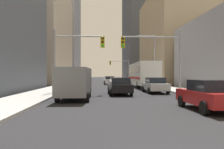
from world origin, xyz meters
TOP-DOWN VIEW (x-y plane):
  - sidewalk_left at (-7.06, 50.00)m, footprint 3.36×160.00m
  - sidewalk_right at (7.06, 50.00)m, footprint 3.36×160.00m
  - city_bus at (4.31, 28.39)m, footprint 2.80×11.56m
  - cargo_van_grey at (-3.56, 13.45)m, footprint 2.20×5.29m
  - sedan_red at (3.58, 8.07)m, footprint 1.95×4.23m
  - sedan_black at (-0.01, 17.13)m, footprint 1.95×4.26m
  - sedan_silver at (3.65, 18.91)m, footprint 1.95×4.21m
  - sedan_white at (0.15, 38.91)m, footprint 1.95×4.26m
  - traffic_signal_near_left at (-3.91, 18.47)m, footprint 4.76×0.44m
  - traffic_signal_near_right at (3.42, 18.47)m, footprint 5.82×0.44m
  - traffic_signal_far_right at (3.79, 55.47)m, footprint 5.04×0.44m
  - street_lamp_right at (5.62, 28.52)m, footprint 2.76×0.32m
  - building_left_mid_office at (-18.94, 49.61)m, footprint 19.02×27.58m
  - building_left_far_tower at (-20.23, 90.36)m, footprint 20.27×29.40m
  - building_right_mid_block at (21.42, 45.72)m, footprint 24.43×22.53m

SIDE VIEW (x-z plane):
  - sidewalk_left at x=-7.06m, z-range 0.00..0.15m
  - sidewalk_right at x=7.06m, z-range 0.00..0.15m
  - sedan_red at x=3.58m, z-range 0.01..1.53m
  - sedan_black at x=-0.01m, z-range 0.01..1.53m
  - sedan_silver at x=3.65m, z-range 0.01..1.53m
  - sedan_white at x=0.15m, z-range 0.01..1.53m
  - cargo_van_grey at x=-3.56m, z-range 0.16..2.42m
  - city_bus at x=4.31m, z-range 0.23..3.63m
  - traffic_signal_near_left at x=-3.91m, z-range 1.09..7.09m
  - traffic_signal_far_right at x=3.79m, z-range 1.10..7.10m
  - traffic_signal_near_right at x=3.42m, z-range 1.13..7.13m
  - street_lamp_right at x=5.62m, z-range 0.83..8.33m
  - building_right_mid_block at x=21.42m, z-range 0.00..19.11m
  - building_left_mid_office at x=-18.94m, z-range 0.00..22.24m
  - building_left_far_tower at x=-20.23m, z-range 0.00..46.41m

